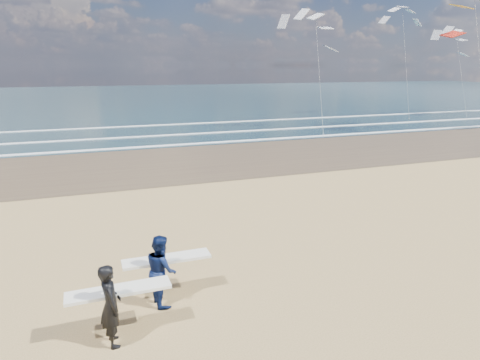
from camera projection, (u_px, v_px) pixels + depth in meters
name	position (u px, v px, depth m)	size (l,w,h in m)	color
wet_sand_strip	(389.00, 144.00, 32.00)	(220.00, 12.00, 0.01)	brown
ocean	(202.00, 96.00, 81.04)	(220.00, 100.00, 0.02)	#1B343B
foam_breakers	(320.00, 126.00, 41.16)	(220.00, 11.70, 0.05)	white
surfer_near	(112.00, 303.00, 8.87)	(2.21, 0.98, 1.81)	black
surfer_far	(162.00, 269.00, 10.44)	(2.20, 1.07, 1.77)	#0C1A45
kite_0	(478.00, 39.00, 33.79)	(7.33, 4.91, 12.86)	slate
kite_1	(318.00, 59.00, 36.93)	(6.20, 4.78, 11.05)	slate
kite_5	(405.00, 53.00, 47.55)	(5.40, 4.69, 13.11)	slate
kite_7	(460.00, 65.00, 47.59)	(5.56, 4.71, 10.45)	slate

